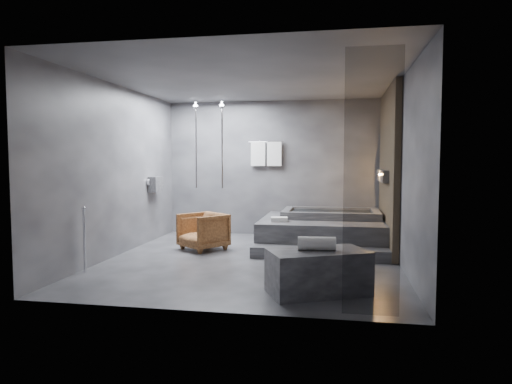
# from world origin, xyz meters

# --- Properties ---
(room) EXTENTS (5.00, 5.04, 2.82)m
(room) POSITION_xyz_m (0.40, 0.24, 1.73)
(room) COLOR #2B2B2D
(room) RESTS_ON ground
(tub_deck) EXTENTS (2.20, 2.00, 0.50)m
(tub_deck) POSITION_xyz_m (1.05, 1.45, 0.25)
(tub_deck) COLOR #303032
(tub_deck) RESTS_ON ground
(tub_step) EXTENTS (2.20, 0.36, 0.18)m
(tub_step) POSITION_xyz_m (1.05, 0.27, 0.09)
(tub_step) COLOR #303032
(tub_step) RESTS_ON ground
(concrete_bench) EXTENTS (1.30, 1.04, 0.51)m
(concrete_bench) POSITION_xyz_m (1.10, -1.63, 0.26)
(concrete_bench) COLOR #2E2E30
(concrete_bench) RESTS_ON ground
(driftwood_chair) EXTENTS (0.98, 0.99, 0.65)m
(driftwood_chair) POSITION_xyz_m (-1.00, 0.68, 0.32)
(driftwood_chair) COLOR #4B2812
(driftwood_chair) RESTS_ON ground
(rolled_towel) EXTENTS (0.46, 0.20, 0.16)m
(rolled_towel) POSITION_xyz_m (1.09, -1.62, 0.59)
(rolled_towel) COLOR white
(rolled_towel) RESTS_ON concrete_bench
(deck_towel) EXTENTS (0.31, 0.25, 0.08)m
(deck_towel) POSITION_xyz_m (0.32, 0.89, 0.54)
(deck_towel) COLOR silver
(deck_towel) RESTS_ON tub_deck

